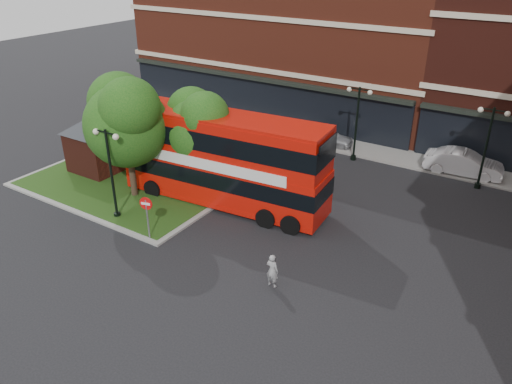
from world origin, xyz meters
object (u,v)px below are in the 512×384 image
Objects in this scene: car_silver at (328,137)px; car_white at (464,163)px; woman at (272,271)px; bus at (223,154)px.

car_silver is 9.40m from car_white.
car_silver is (-5.18, 16.36, -0.16)m from woman.
bus is at bearing -36.71° from woman.
car_white is at bearing -101.77° from woman.
woman is (6.27, -5.14, -2.18)m from bus.
car_white is (10.48, 11.23, -2.19)m from bus.
bus is 11.51m from car_silver.
woman is 17.17m from car_silver.
bus reaches higher than car_silver.
woman reaches higher than car_silver.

